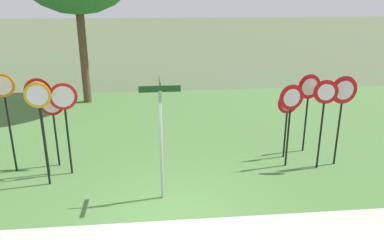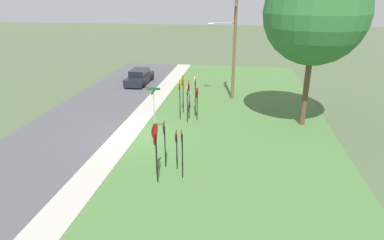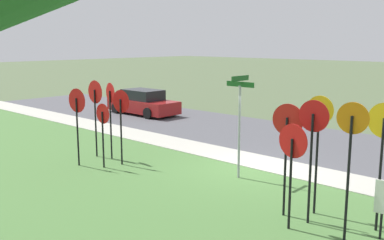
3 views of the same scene
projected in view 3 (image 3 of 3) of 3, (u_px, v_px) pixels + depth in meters
ground_plane at (254, 170)px, 14.10m from camera, size 160.00×160.00×0.00m
road_asphalt at (325, 145)px, 17.54m from camera, size 44.00×6.40×0.01m
sidewalk_strip at (268, 164)px, 14.67m from camera, size 44.00×1.60×0.06m
grass_median at (97, 226)px, 9.78m from camera, size 44.00×12.00×0.04m
stop_sign_near_left at (292, 154)px, 9.34m from camera, size 0.73×0.13×2.31m
stop_sign_near_right at (313, 135)px, 9.59m from camera, size 0.70×0.10×2.77m
stop_sign_far_left at (319, 130)px, 10.14m from camera, size 0.66×0.10×2.80m
stop_sign_far_center at (351, 143)px, 8.72m from camera, size 0.63×0.12×2.85m
stop_sign_far_right at (383, 138)px, 9.19m from camera, size 0.75×0.12×2.77m
stop_sign_center_tall at (287, 135)px, 10.04m from camera, size 0.72×0.16×2.63m
yield_sign_near_left at (77, 108)px, 14.21m from camera, size 0.78×0.14×2.53m
yield_sign_near_right at (111, 103)px, 15.05m from camera, size 0.67×0.16×2.63m
yield_sign_far_left at (103, 121)px, 14.04m from camera, size 0.65×0.11×2.08m
yield_sign_far_right at (96, 99)px, 15.32m from camera, size 0.80×0.10×2.69m
yield_sign_center at (121, 109)px, 14.32m from camera, size 0.74×0.13×2.47m
street_name_post at (240, 118)px, 12.90m from camera, size 0.96×0.82×3.04m
parked_sedan_distant at (143, 103)px, 24.79m from camera, size 4.40×1.91×1.39m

